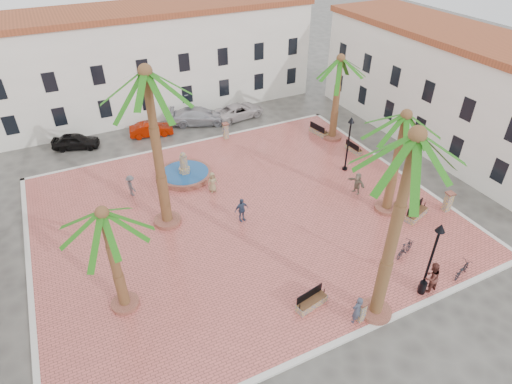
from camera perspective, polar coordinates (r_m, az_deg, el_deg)
ground at (r=28.51m, az=-1.81°, el=-3.15°), size 120.00×120.00×0.00m
plaza at (r=28.46m, az=-1.81°, el=-3.03°), size 26.00×22.00×0.15m
kerb_n at (r=37.20m, az=-8.92°, el=6.39°), size 26.30×0.30×0.16m
kerb_s at (r=21.87m, az=10.97°, el=-19.06°), size 26.30×0.30×0.16m
kerb_e at (r=34.85m, az=18.04°, el=2.90°), size 0.30×22.30×0.16m
kerb_w at (r=27.26m, az=-27.94°, el=-10.05°), size 0.30×22.30×0.16m
building_north at (r=43.49m, az=-13.45°, el=16.85°), size 30.40×7.40×9.50m
building_east at (r=39.03m, az=25.10°, el=12.10°), size 7.40×26.40×9.00m
fountain at (r=32.42m, az=-9.46°, el=2.46°), size 4.02×4.02×2.07m
palm_nw at (r=23.87m, az=-14.21°, el=13.07°), size 5.69×5.69×10.35m
palm_sw at (r=20.28m, az=-19.46°, el=-4.28°), size 4.65×4.65×6.31m
palm_s at (r=17.58m, az=20.09°, el=4.32°), size 5.29×5.29×10.42m
palm_e at (r=27.04m, az=19.08°, el=8.10°), size 5.14×5.14×7.24m
palm_ne at (r=35.75m, az=11.10°, el=15.80°), size 5.24×5.24×7.30m
bench_s at (r=22.75m, az=7.41°, el=-14.35°), size 1.87×0.88×0.95m
bench_se at (r=29.83m, az=20.61°, el=-2.74°), size 2.01×1.14×1.01m
bench_e at (r=36.19m, az=12.87°, el=5.62°), size 0.61×1.66×0.86m
bench_ne at (r=38.41m, az=8.35°, el=8.00°), size 0.90×1.96×1.00m
lamppost_s at (r=23.14m, az=22.74°, el=-6.75°), size 0.49×0.49×4.49m
lamppost_e at (r=32.26m, az=12.35°, el=7.46°), size 0.48×0.48×4.39m
bollard_se at (r=22.31m, az=13.84°, el=-15.12°), size 0.51×0.51×1.27m
bollard_n at (r=37.23m, az=-4.07°, el=8.16°), size 0.51×0.51×1.41m
bollard_e at (r=30.99m, az=24.24°, el=-1.14°), size 0.56×0.56×1.43m
litter_bin at (r=24.71m, az=21.31°, el=-11.77°), size 0.38×0.38×0.75m
cyclist_a at (r=22.04m, az=13.36°, el=-15.06°), size 0.63×0.43×1.70m
bicycle_a at (r=26.49m, az=25.79°, el=-9.29°), size 1.72×1.04×0.85m
cyclist_b at (r=24.61m, az=22.36°, el=-10.45°), size 0.92×0.73×1.86m
bicycle_b at (r=26.50m, az=19.27°, el=-7.13°), size 1.74×0.95×1.01m
pedestrian_fountain_a at (r=30.27m, az=-5.83°, el=1.32°), size 0.79×0.57×1.52m
pedestrian_fountain_b at (r=27.36m, az=-1.94°, el=-2.39°), size 1.02×0.51×1.68m
pedestrian_north at (r=30.94m, az=-16.31°, el=0.82°), size 0.79×1.12×1.58m
pedestrian_east at (r=30.77m, az=13.34°, el=1.16°), size 0.74×1.54×1.59m
car_black at (r=38.99m, az=-22.91°, el=6.27°), size 4.07×2.65×1.29m
car_red at (r=39.09m, az=-13.80°, el=8.14°), size 3.90×1.97×1.23m
car_silver at (r=40.43m, az=-7.57°, el=10.01°), size 5.67×3.84×1.53m
car_white at (r=41.37m, az=-2.30°, el=10.74°), size 5.14×2.91×1.35m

